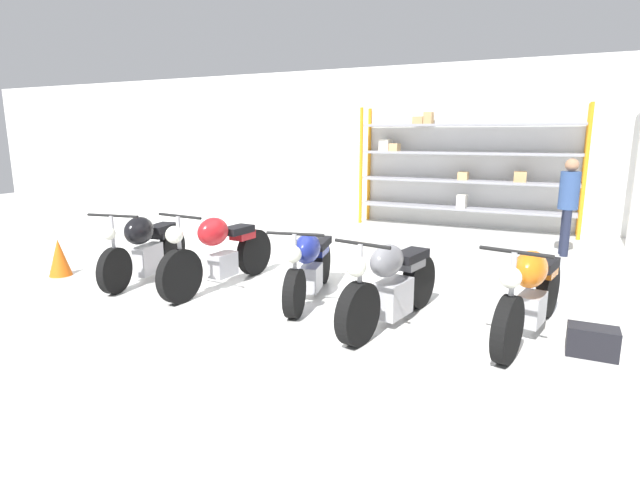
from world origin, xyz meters
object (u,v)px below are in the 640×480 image
(motorcycle_blue, at_px, (309,264))
(toolbox, at_px, (592,341))
(shelving_rack, at_px, (462,166))
(motorcycle_red, at_px, (219,251))
(motorcycle_grey, at_px, (391,285))
(person_browsing, at_px, (568,199))
(traffic_cone, at_px, (59,257))
(motorcycle_orange, at_px, (531,292))
(motorcycle_black, at_px, (145,246))

(motorcycle_blue, distance_m, toolbox, 3.19)
(shelving_rack, xyz_separation_m, motorcycle_red, (-2.13, -5.93, -0.86))
(motorcycle_red, height_order, motorcycle_blue, motorcycle_red)
(shelving_rack, relative_size, motorcycle_red, 2.17)
(motorcycle_blue, bearing_deg, motorcycle_grey, 58.65)
(motorcycle_blue, xyz_separation_m, person_browsing, (2.93, 3.97, 0.52))
(shelving_rack, relative_size, motorcycle_grey, 2.37)
(person_browsing, bearing_deg, motorcycle_grey, 60.81)
(motorcycle_blue, distance_m, motorcycle_grey, 1.27)
(motorcycle_blue, bearing_deg, motorcycle_red, -97.19)
(traffic_cone, bearing_deg, motorcycle_orange, 4.20)
(motorcycle_blue, bearing_deg, motorcycle_black, -97.55)
(motorcycle_black, relative_size, toolbox, 4.56)
(traffic_cone, bearing_deg, toolbox, 2.10)
(toolbox, xyz_separation_m, traffic_cone, (-6.96, -0.25, 0.14))
(motorcycle_red, xyz_separation_m, traffic_cone, (-2.50, -0.52, -0.24))
(shelving_rack, height_order, toolbox, shelving_rack)
(motorcycle_orange, xyz_separation_m, traffic_cone, (-6.38, -0.47, -0.20))
(motorcycle_black, bearing_deg, traffic_cone, -82.21)
(motorcycle_grey, height_order, toolbox, motorcycle_grey)
(motorcycle_red, relative_size, traffic_cone, 3.95)
(motorcycle_black, xyz_separation_m, motorcycle_blue, (2.53, 0.20, -0.03))
(motorcycle_blue, distance_m, motorcycle_orange, 2.59)
(motorcycle_grey, bearing_deg, shelving_rack, -165.37)
(shelving_rack, xyz_separation_m, motorcycle_orange, (1.76, -5.98, -0.89))
(shelving_rack, relative_size, motorcycle_blue, 2.43)
(traffic_cone, bearing_deg, person_browsing, 34.35)
(shelving_rack, bearing_deg, toolbox, -69.35)
(motorcycle_blue, bearing_deg, motorcycle_orange, 74.33)
(motorcycle_orange, bearing_deg, traffic_cone, -74.19)
(motorcycle_black, height_order, motorcycle_red, motorcycle_red)
(motorcycle_black, bearing_deg, motorcycle_red, 83.54)
(motorcycle_grey, distance_m, person_browsing, 4.75)
(motorcycle_black, distance_m, motorcycle_grey, 3.73)
(person_browsing, bearing_deg, traffic_cone, 26.68)
(motorcycle_black, xyz_separation_m, motorcycle_grey, (3.72, -0.22, -0.04))
(shelving_rack, height_order, motorcycle_grey, shelving_rack)
(motorcycle_red, relative_size, motorcycle_blue, 1.12)
(shelving_rack, relative_size, traffic_cone, 8.56)
(motorcycle_red, xyz_separation_m, motorcycle_orange, (3.89, -0.05, -0.03))
(shelving_rack, distance_m, traffic_cone, 8.01)
(motorcycle_red, xyz_separation_m, toolbox, (4.46, -0.26, -0.37))
(motorcycle_black, bearing_deg, toolbox, 77.61)
(motorcycle_grey, bearing_deg, motorcycle_red, -85.80)
(motorcycle_red, xyz_separation_m, motorcycle_blue, (1.31, 0.11, -0.06))
(motorcycle_orange, bearing_deg, motorcycle_blue, -81.93)
(motorcycle_red, height_order, motorcycle_grey, motorcycle_red)
(motorcycle_red, distance_m, motorcycle_grey, 2.52)
(toolbox, bearing_deg, person_browsing, 92.92)
(shelving_rack, distance_m, motorcycle_red, 6.36)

